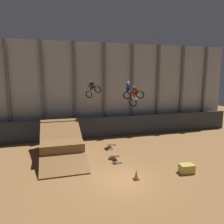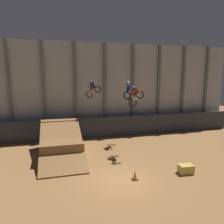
# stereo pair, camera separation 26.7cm
# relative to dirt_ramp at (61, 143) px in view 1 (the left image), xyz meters

# --- Properties ---
(ground_plane) EXTENTS (60.00, 60.00, 0.00)m
(ground_plane) POSITION_rel_dirt_ramp_xyz_m (3.21, -5.62, -0.82)
(ground_plane) COLOR olive
(arena_back_wall) EXTENTS (32.00, 0.40, 9.44)m
(arena_back_wall) POSITION_rel_dirt_ramp_xyz_m (3.21, 4.91, 3.90)
(arena_back_wall) COLOR #A3A8B2
(arena_back_wall) RESTS_ON ground_plane
(lower_barrier) EXTENTS (31.36, 0.20, 2.06)m
(lower_barrier) POSITION_rel_dirt_ramp_xyz_m (3.21, 3.65, 0.21)
(lower_barrier) COLOR #2D333D
(lower_barrier) RESTS_ON ground_plane
(dirt_ramp) EXTENTS (3.15, 6.54, 2.49)m
(dirt_ramp) POSITION_rel_dirt_ramp_xyz_m (0.00, 0.00, 0.00)
(dirt_ramp) COLOR brown
(dirt_ramp) RESTS_ON ground_plane
(rider_bike_left_air) EXTENTS (1.39, 1.82, 1.66)m
(rider_bike_left_air) POSITION_rel_dirt_ramp_xyz_m (3.04, 2.30, 4.10)
(rider_bike_left_air) COLOR black
(rider_bike_center_air) EXTENTS (0.85, 1.73, 1.68)m
(rider_bike_center_air) POSITION_rel_dirt_ramp_xyz_m (5.72, -1.41, 3.78)
(rider_bike_center_air) COLOR black
(rider_bike_right_air) EXTENTS (1.54, 1.79, 1.65)m
(rider_bike_right_air) POSITION_rel_dirt_ramp_xyz_m (6.16, 1.38, 4.02)
(rider_bike_right_air) COLOR black
(traffic_cone_near_ramp) EXTENTS (0.36, 0.36, 0.58)m
(traffic_cone_near_ramp) POSITION_rel_dirt_ramp_xyz_m (4.06, -5.82, -0.54)
(traffic_cone_near_ramp) COLOR black
(traffic_cone_near_ramp) RESTS_ON ground_plane
(hay_bale_trackside) EXTENTS (0.95, 0.67, 0.57)m
(hay_bale_trackside) POSITION_rel_dirt_ramp_xyz_m (7.50, -5.86, -0.54)
(hay_bale_trackside) COLOR #CCB751
(hay_bale_trackside) RESTS_ON ground_plane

